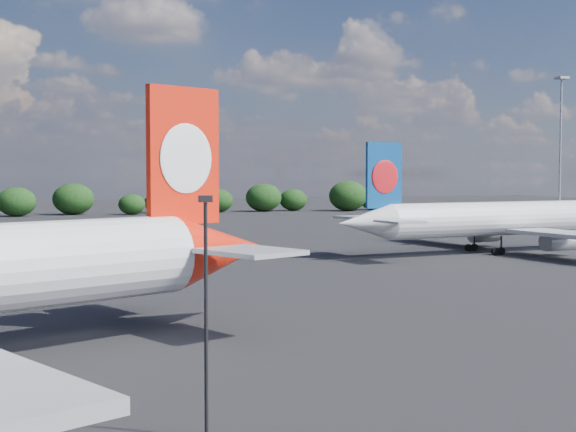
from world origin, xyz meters
name	(u,v)px	position (x,y,z in m)	size (l,w,h in m)	color
ground	(34,264)	(0.00, 60.00, 0.00)	(500.00, 500.00, 0.00)	black
china_southern_airliner	(489,220)	(60.66, 53.47, 4.61)	(46.46, 44.24, 15.15)	white
apron_lamp_post	(206,302)	(4.53, -10.05, 5.71)	(0.55, 0.30, 10.14)	black
floodlight_mast_near	(560,140)	(74.85, 56.54, 16.12)	(1.60, 1.60, 25.42)	gray
billboard_yellow	(64,201)	(12.00, 182.00, 3.87)	(5.00, 0.30, 5.50)	yellow
horizon_treeline	(66,201)	(12.38, 180.77, 3.77)	(203.51, 15.22, 9.02)	black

